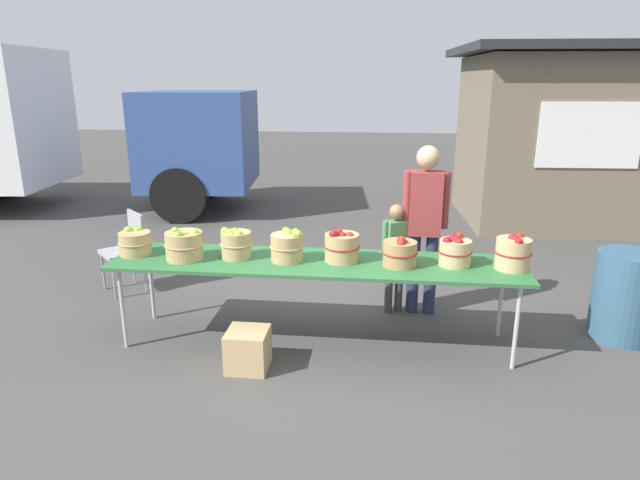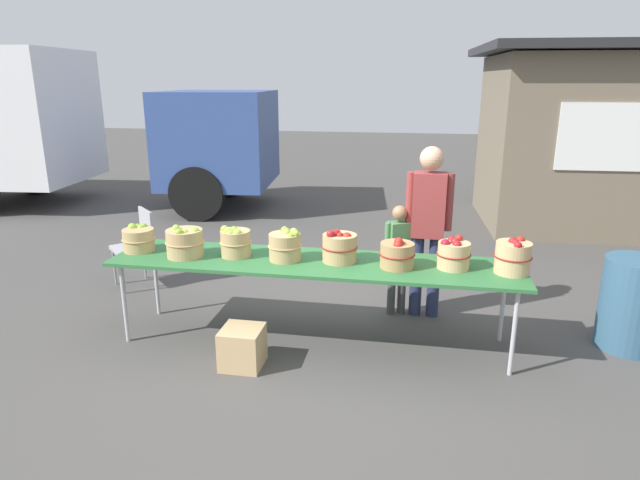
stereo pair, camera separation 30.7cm
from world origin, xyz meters
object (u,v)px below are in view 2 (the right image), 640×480
at_px(apple_basket_red_1, 397,254).
at_px(produce_crate, 242,347).
at_px(apple_basket_green_3, 285,246).
at_px(vendor_adult, 428,219).
at_px(folding_chair, 138,241).
at_px(apple_basket_green_1, 185,243).
at_px(market_table, 314,264).
at_px(apple_basket_green_0, 139,239).
at_px(apple_basket_red_2, 453,254).
at_px(box_truck, 22,123).
at_px(apple_basket_green_2, 235,242).
at_px(trash_barrel, 633,304).
at_px(apple_basket_red_3, 513,257).
at_px(apple_basket_red_0, 340,247).
at_px(child_customer, 398,251).

distance_m(apple_basket_red_1, produce_crate, 1.47).
bearing_deg(produce_crate, apple_basket_red_1, 22.47).
xyz_separation_m(apple_basket_green_3, vendor_adult, (1.20, 0.76, 0.10)).
bearing_deg(folding_chair, produce_crate, 2.32).
bearing_deg(apple_basket_green_1, market_table, 3.83).
distance_m(apple_basket_green_0, apple_basket_red_2, 2.77).
bearing_deg(apple_basket_green_0, folding_chair, 119.90).
xyz_separation_m(apple_basket_green_1, folding_chair, (-1.06, 1.10, -0.37)).
relative_size(apple_basket_red_1, box_truck, 0.04).
distance_m(market_table, apple_basket_red_1, 0.72).
bearing_deg(apple_basket_green_2, market_table, -0.86).
bearing_deg(folding_chair, apple_basket_green_0, -15.43).
bearing_deg(trash_barrel, box_truck, 155.07).
height_order(apple_basket_red_3, vendor_adult, vendor_adult).
relative_size(apple_basket_green_0, apple_basket_green_3, 1.01).
bearing_deg(market_table, apple_basket_green_1, -176.17).
bearing_deg(apple_basket_red_1, apple_basket_green_3, 178.32).
relative_size(market_table, trash_barrel, 4.39).
relative_size(apple_basket_green_2, apple_basket_red_2, 1.00).
bearing_deg(trash_barrel, apple_basket_red_1, -167.96).
bearing_deg(produce_crate, vendor_adult, 41.60).
bearing_deg(folding_chair, apple_basket_green_1, -1.22).
xyz_separation_m(apple_basket_green_3, apple_basket_red_1, (0.95, -0.03, -0.01)).
height_order(apple_basket_red_1, produce_crate, apple_basket_red_1).
height_order(apple_basket_green_3, produce_crate, apple_basket_green_3).
bearing_deg(market_table, apple_basket_green_0, 179.56).
relative_size(apple_basket_green_2, apple_basket_red_0, 0.91).
distance_m(folding_chair, trash_barrel, 4.94).
height_order(apple_basket_red_3, produce_crate, apple_basket_red_3).
height_order(market_table, folding_chair, folding_chair).
bearing_deg(market_table, apple_basket_green_3, -176.98).
relative_size(child_customer, folding_chair, 1.28).
relative_size(apple_basket_green_1, produce_crate, 1.03).
distance_m(apple_basket_green_0, apple_basket_red_3, 3.23).
bearing_deg(folding_chair, apple_basket_green_2, 10.58).
xyz_separation_m(apple_basket_red_2, child_customer, (-0.47, 0.71, -0.23)).
relative_size(folding_chair, trash_barrel, 1.08).
distance_m(apple_basket_green_1, apple_basket_red_0, 1.35).
height_order(apple_basket_green_2, apple_basket_red_2, apple_basket_green_2).
bearing_deg(child_customer, apple_basket_red_1, 63.75).
bearing_deg(box_truck, apple_basket_red_0, -40.84).
bearing_deg(market_table, child_customer, 46.74).
bearing_deg(box_truck, child_customer, -34.68).
height_order(apple_basket_green_3, child_customer, child_customer).
height_order(apple_basket_green_1, trash_barrel, apple_basket_green_1).
height_order(apple_basket_red_1, box_truck, box_truck).
relative_size(apple_basket_red_1, produce_crate, 0.91).
xyz_separation_m(apple_basket_green_2, produce_crate, (0.21, -0.54, -0.72)).
relative_size(apple_basket_green_3, child_customer, 0.27).
relative_size(apple_basket_green_3, apple_basket_red_3, 0.98).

